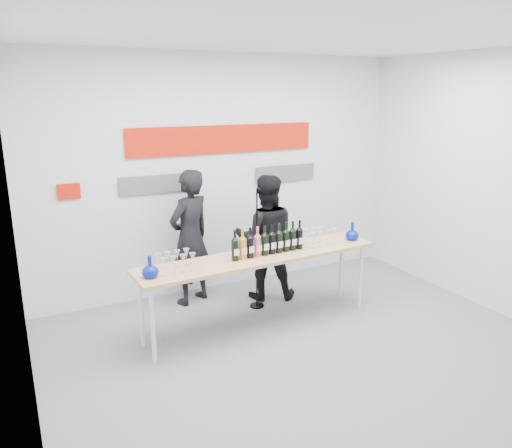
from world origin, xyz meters
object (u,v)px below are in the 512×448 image
presenter_left (190,237)px  presenter_right (265,237)px  mic_stand (257,272)px  tasting_table (260,261)px

presenter_left → presenter_right: bearing=137.9°
presenter_right → mic_stand: presenter_right is taller
presenter_left → presenter_right: (0.88, -0.28, -0.04)m
tasting_table → presenter_right: size_ratio=1.77×
presenter_right → tasting_table: bearing=81.9°
tasting_table → mic_stand: (0.20, 0.46, -0.31)m
presenter_left → mic_stand: 0.90m
presenter_right → mic_stand: 0.47m
tasting_table → presenter_left: size_ratio=1.68×
tasting_table → presenter_right: presenter_right is taller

